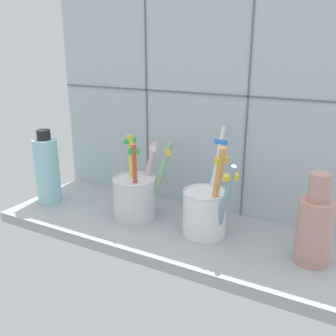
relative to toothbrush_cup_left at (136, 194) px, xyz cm
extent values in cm
cube|color=#9EA3A8|center=(7.18, -0.72, -5.54)|extent=(64.00, 22.00, 2.00)
cube|color=#B2C1CC|center=(7.18, 11.28, 15.96)|extent=(64.00, 2.00, 45.00)
cube|color=slate|center=(-3.49, 10.18, 15.96)|extent=(0.30, 0.20, 45.00)
cube|color=slate|center=(17.85, 10.18, 15.96)|extent=(0.30, 0.20, 45.00)
cube|color=slate|center=(7.18, 10.18, 18.69)|extent=(64.00, 0.20, 0.30)
cylinder|color=silver|center=(-0.14, -0.12, -0.66)|extent=(8.30, 8.30, 7.75)
torus|color=silver|center=(-0.14, -0.12, 3.21)|extent=(8.38, 8.38, 0.50)
cylinder|color=yellow|center=(-1.17, 0.85, 3.58)|extent=(2.53, 1.91, 15.51)
cube|color=green|center=(-1.62, 1.05, 10.15)|extent=(1.60, 2.52, 0.93)
cylinder|color=#F0BECD|center=(0.89, 2.67, 2.83)|extent=(3.43, 4.73, 14.21)
cube|color=white|center=(1.70, 3.99, 8.41)|extent=(2.21, 1.84, 1.04)
cylinder|color=#C74B3A|center=(1.16, -1.76, 3.43)|extent=(2.68, 3.73, 15.30)
cube|color=green|center=(1.75, -2.76, 9.58)|extent=(2.24, 1.84, 1.21)
cylinder|color=#86BA85|center=(4.26, 1.85, 3.14)|extent=(4.88, 4.35, 14.85)
cube|color=yellow|center=(5.50, 2.91, 8.56)|extent=(2.33, 2.50, 1.17)
cylinder|color=white|center=(14.50, -0.12, -0.60)|extent=(7.71, 7.71, 7.86)
torus|color=silver|center=(14.50, -0.12, 3.33)|extent=(7.82, 7.82, 0.50)
cylinder|color=#EE9B4F|center=(16.85, -1.23, 4.06)|extent=(4.27, 3.49, 16.62)
cube|color=yellow|center=(17.80, -1.91, 9.99)|extent=(2.08, 2.33, 1.24)
cylinder|color=white|center=(14.47, 3.83, 4.70)|extent=(1.40, 7.16, 17.95)
cube|color=blue|center=(14.65, 5.95, 10.86)|extent=(2.39, 1.07, 0.98)
cylinder|color=#7AA1B2|center=(18.87, -2.31, 2.96)|extent=(4.83, 4.59, 14.48)
cube|color=yellow|center=(20.08, -3.45, 8.01)|extent=(2.45, 2.51, 1.25)
cylinder|color=tan|center=(32.69, -0.62, 0.53)|extent=(5.38, 5.38, 10.13)
cylinder|color=tan|center=(32.69, -0.62, 7.71)|extent=(3.10, 3.10, 4.24)
cylinder|color=#9BD7E1|center=(-20.20, -2.70, 2.27)|extent=(5.00, 5.00, 13.61)
cylinder|color=black|center=(-20.20, -2.70, 10.07)|extent=(2.75, 2.75, 2.00)
camera|label=1|loc=(38.32, -56.97, 27.66)|focal=40.87mm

